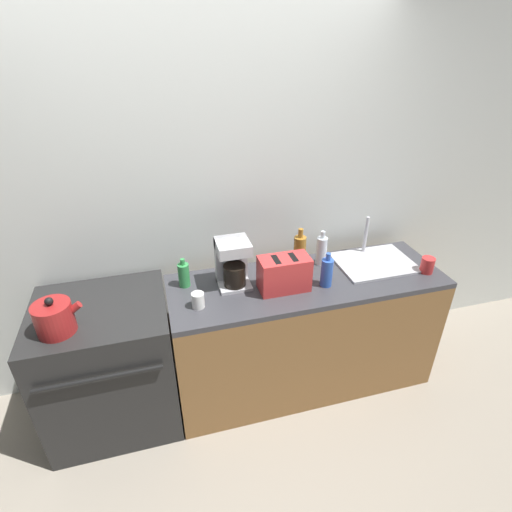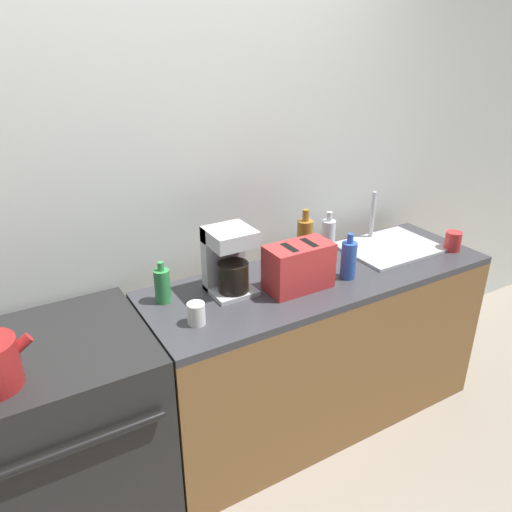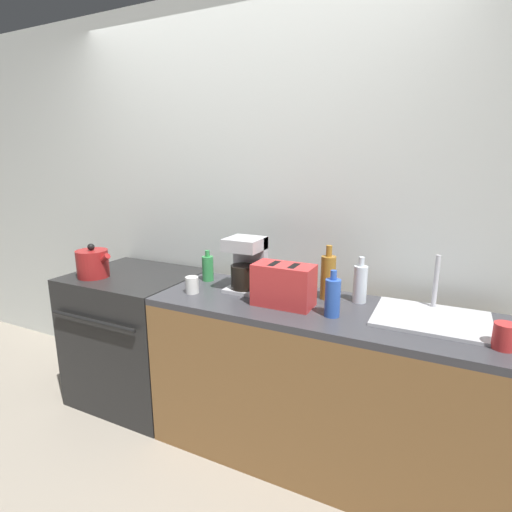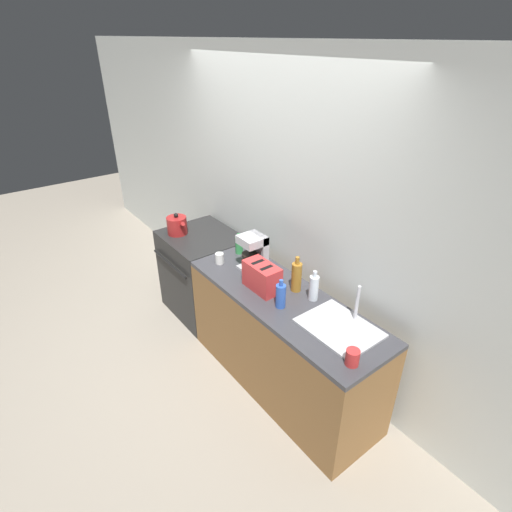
% 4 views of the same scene
% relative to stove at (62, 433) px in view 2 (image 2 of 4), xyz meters
% --- Properties ---
extents(ground_plane, '(12.00, 12.00, 0.00)m').
position_rel_stove_xyz_m(ground_plane, '(0.66, -0.34, -0.45)').
color(ground_plane, gray).
extents(wall_back, '(8.00, 0.05, 2.60)m').
position_rel_stove_xyz_m(wall_back, '(0.66, 0.39, 0.85)').
color(wall_back, silver).
rests_on(wall_back, ground_plane).
extents(stove, '(0.78, 0.71, 0.88)m').
position_rel_stove_xyz_m(stove, '(0.00, 0.00, 0.00)').
color(stove, black).
rests_on(stove, ground_plane).
extents(counter_block, '(1.79, 0.60, 0.88)m').
position_rel_stove_xyz_m(counter_block, '(1.29, -0.04, -0.01)').
color(counter_block, brown).
rests_on(counter_block, ground_plane).
extents(toaster, '(0.31, 0.16, 0.22)m').
position_rel_stove_xyz_m(toaster, '(1.11, -0.10, 0.54)').
color(toaster, red).
rests_on(toaster, counter_block).
extents(coffee_maker, '(0.20, 0.20, 0.31)m').
position_rel_stove_xyz_m(coffee_maker, '(0.82, 0.05, 0.59)').
color(coffee_maker, '#B7B7BC').
rests_on(coffee_maker, counter_block).
extents(sink_tray, '(0.51, 0.40, 0.28)m').
position_rel_stove_xyz_m(sink_tray, '(1.81, 0.03, 0.44)').
color(sink_tray, '#B7B7BC').
rests_on(sink_tray, counter_block).
extents(bottle_green, '(0.07, 0.07, 0.19)m').
position_rel_stove_xyz_m(bottle_green, '(0.52, 0.10, 0.51)').
color(bottle_green, '#338C47').
rests_on(bottle_green, counter_block).
extents(bottle_clear, '(0.07, 0.07, 0.24)m').
position_rel_stove_xyz_m(bottle_clear, '(1.45, 0.12, 0.53)').
color(bottle_clear, silver).
rests_on(bottle_clear, counter_block).
extents(bottle_blue, '(0.07, 0.07, 0.23)m').
position_rel_stove_xyz_m(bottle_blue, '(1.37, -0.13, 0.53)').
color(bottle_blue, '#2D56B7').
rests_on(bottle_blue, counter_block).
extents(bottle_amber, '(0.08, 0.08, 0.29)m').
position_rel_stove_xyz_m(bottle_amber, '(1.28, 0.10, 0.55)').
color(bottle_amber, '#9E6B23').
rests_on(bottle_amber, counter_block).
extents(cup_white, '(0.07, 0.07, 0.09)m').
position_rel_stove_xyz_m(cup_white, '(0.57, -0.14, 0.48)').
color(cup_white, white).
rests_on(cup_white, counter_block).
extents(cup_red, '(0.09, 0.09, 0.11)m').
position_rel_stove_xyz_m(cup_red, '(2.08, -0.17, 0.48)').
color(cup_red, red).
rests_on(cup_red, counter_block).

